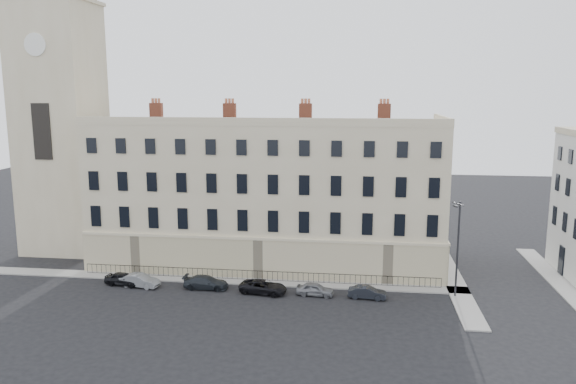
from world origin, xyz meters
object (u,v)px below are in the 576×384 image
car_a (124,279)px  car_e (315,289)px  car_d (263,287)px  streetlamp (458,245)px  car_b (140,280)px  car_f (367,292)px  car_c (206,282)px

car_a → car_e: bearing=-83.0°
car_a → car_d: car_a is taller
car_d → streetlamp: 17.82m
car_b → car_e: car_b is taller
car_f → streetlamp: size_ratio=0.39×
car_a → car_c: size_ratio=0.86×
car_b → car_e: (16.65, -0.16, -0.04)m
streetlamp → car_e: bearing=161.3°
car_a → car_d: 13.59m
car_a → car_c: (8.05, 0.07, -0.01)m
car_c → car_e: car_c is taller
car_b → car_f: car_b is taller
car_c → car_e: size_ratio=1.23×
car_c → car_b: bearing=93.1°
car_b → car_c: car_b is taller
car_b → car_e: size_ratio=1.10×
car_a → car_f: (23.02, -0.56, -0.06)m
car_b → car_c: size_ratio=0.89×
car_a → streetlamp: streetlamp is taller
car_a → car_b: bearing=-90.0°
car_a → car_c: 8.05m
car_d → car_f: car_d is taller
car_c → streetlamp: 23.19m
car_b → car_f: (21.32, -0.32, -0.06)m
car_d → car_f: size_ratio=1.28×
car_b → car_c: (6.35, 0.32, -0.01)m
car_e → car_f: (4.67, -0.16, -0.02)m
car_a → car_e: car_a is taller
car_b → car_d: (11.88, -0.19, -0.01)m
car_e → streetlamp: streetlamp is taller
car_d → car_e: car_d is taller
car_f → car_b: bearing=94.3°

